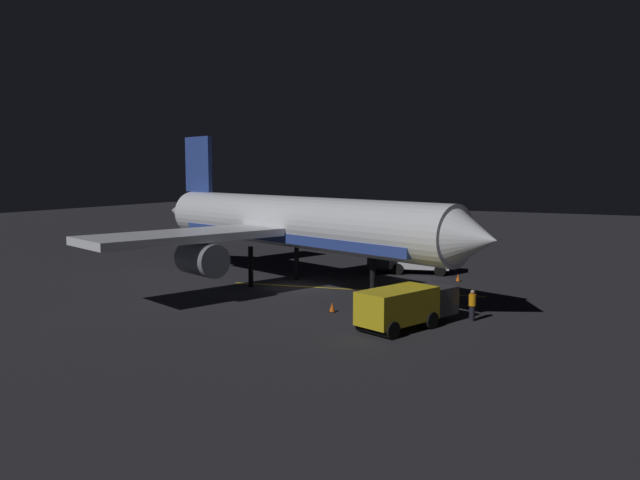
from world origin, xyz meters
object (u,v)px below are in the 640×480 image
object	(u,v)px
ground_crew_worker	(472,305)
traffic_cone_near_left	(332,308)
baggage_truck	(406,306)
catering_truck	(412,258)
traffic_cone_near_right	(458,278)
airliner	(290,224)

from	to	relation	value
ground_crew_worker	traffic_cone_near_left	distance (m)	8.02
baggage_truck	traffic_cone_near_left	world-z (taller)	baggage_truck
traffic_cone_near_left	baggage_truck	bearing A→B (deg)	73.16
baggage_truck	traffic_cone_near_left	xyz separation A→B (m)	(-1.55, -5.12, -0.91)
catering_truck	traffic_cone_near_right	world-z (taller)	catering_truck
baggage_truck	ground_crew_worker	size ratio (longest dim) A/B	3.76
ground_crew_worker	catering_truck	bearing A→B (deg)	-148.62
airliner	traffic_cone_near_left	size ratio (longest dim) A/B	59.26
ground_crew_worker	traffic_cone_near_right	world-z (taller)	ground_crew_worker
traffic_cone_near_left	traffic_cone_near_right	distance (m)	13.96
catering_truck	ground_crew_worker	distance (m)	16.14
baggage_truck	ground_crew_worker	xyz separation A→B (m)	(-3.21, 2.70, -0.27)
airliner	baggage_truck	xyz separation A→B (m)	(7.37, 11.45, -3.33)
traffic_cone_near_right	airliner	bearing A→B (deg)	-53.01
traffic_cone_near_left	traffic_cone_near_right	world-z (taller)	same
airliner	ground_crew_worker	size ratio (longest dim) A/B	18.73
ground_crew_worker	traffic_cone_near_left	size ratio (longest dim) A/B	3.16
catering_truck	airliner	bearing A→B (deg)	-30.87
traffic_cone_near_left	traffic_cone_near_right	bearing A→B (deg)	164.27
airliner	traffic_cone_near_right	world-z (taller)	airliner
catering_truck	traffic_cone_near_right	size ratio (longest dim) A/B	12.39
traffic_cone_near_left	traffic_cone_near_right	xyz separation A→B (m)	(-13.44, 3.79, 0.00)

